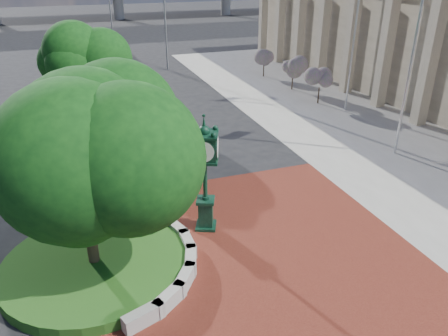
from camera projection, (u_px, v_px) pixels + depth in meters
ground at (234, 241)px, 16.22m from camera, size 200.00×200.00×0.00m
plaza at (244, 256)px, 15.36m from camera, size 12.00×12.00×0.04m
sidewalk at (402, 114)px, 29.58m from camera, size 20.00×50.00×0.04m
planter_wall at (162, 249)px, 15.28m from camera, size 2.96×6.77×0.54m
grass_bed at (95, 265)px, 14.61m from camera, size 6.10×6.10×0.40m
tree_planter at (80, 170)px, 13.10m from camera, size 5.20×5.20×6.33m
tree_street at (82, 64)px, 28.91m from camera, size 4.40×4.40×5.45m
post_clock at (205, 170)px, 15.92m from camera, size 1.18×1.18×4.57m
parked_car at (116, 49)px, 47.33m from camera, size 2.49×4.72×1.53m
flagpole_a at (415, 40)px, 20.96m from camera, size 1.74×0.74×11.65m
flagpole_b at (356, 25)px, 27.85m from camera, size 1.72×0.28×11.05m
street_lamp_near at (167, 5)px, 39.30m from camera, size 2.09×1.02×9.80m
street_lamp_far at (112, 4)px, 47.54m from camera, size 1.94×0.25×8.67m
shrub_near at (320, 82)px, 31.02m from camera, size 1.20×1.20×2.20m
shrub_mid at (293, 70)px, 34.43m from camera, size 1.20×1.20×2.20m
shrub_far at (264, 59)px, 38.35m from camera, size 1.20×1.20×2.20m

